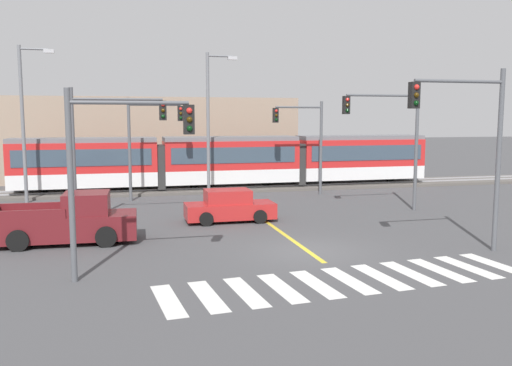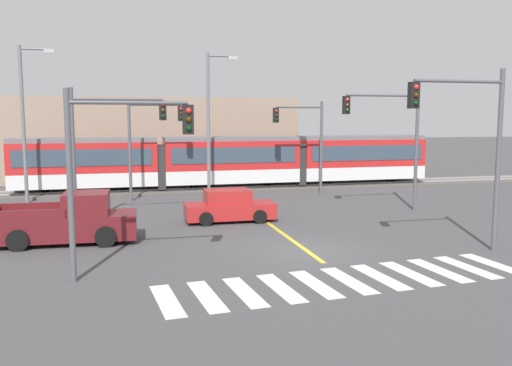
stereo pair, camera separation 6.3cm
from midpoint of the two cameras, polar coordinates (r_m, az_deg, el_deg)
ground_plane at (r=20.17m, az=5.54°, el=-7.17°), size 200.00×200.00×0.00m
track_bed at (r=36.93m, az=-3.62°, el=-0.57°), size 120.00×4.00×0.18m
rail_near at (r=36.21m, az=-3.41°, el=-0.49°), size 120.00×0.08×0.10m
rail_far at (r=37.61m, az=-3.82°, el=-0.22°), size 120.00×0.08×0.10m
light_rail_tram at (r=36.84m, az=-2.60°, el=2.48°), size 28.00×2.64×3.43m
crosswalk_stripe_0 at (r=15.09m, az=-9.23°, el=-12.11°), size 0.81×2.84×0.01m
crosswalk_stripe_1 at (r=15.31m, az=-5.08°, el=-11.77°), size 0.81×2.84×0.01m
crosswalk_stripe_2 at (r=15.60m, az=-1.08°, el=-11.38°), size 0.81×2.84×0.01m
crosswalk_stripe_3 at (r=15.96m, az=2.74°, el=-10.96°), size 0.81×2.84×0.01m
crosswalk_stripe_4 at (r=16.38m, az=6.37°, el=-10.51°), size 0.81×2.84×0.01m
crosswalk_stripe_5 at (r=16.87m, az=9.79°, el=-10.06°), size 0.81×2.84×0.01m
crosswalk_stripe_6 at (r=17.41m, az=13.01°, el=-9.59°), size 0.81×2.84×0.01m
crosswalk_stripe_7 at (r=18.01m, az=16.01°, el=-9.13°), size 0.81×2.84×0.01m
crosswalk_stripe_8 at (r=18.65m, az=18.80°, el=-8.68°), size 0.81×2.84×0.01m
crosswalk_stripe_9 at (r=19.33m, az=21.40°, el=-8.24°), size 0.81×2.84×0.01m
crosswalk_stripe_10 at (r=20.05m, az=23.81°, el=-7.82°), size 0.81×2.84×0.01m
lane_centre_line at (r=26.67m, az=0.53°, el=-3.65°), size 0.20×17.28×0.01m
sedan_crossing at (r=25.64m, az=-2.75°, el=-2.51°), size 4.21×1.93×1.52m
pickup_truck at (r=22.43m, az=-19.01°, el=-3.88°), size 5.47×2.39×1.98m
traffic_light_far_right at (r=34.18m, az=5.26°, el=5.22°), size 3.25×0.38×5.90m
traffic_light_far_left at (r=32.49m, az=-11.24°, el=5.15°), size 3.25×0.38×6.02m
traffic_light_near_left at (r=16.66m, az=-14.58°, el=2.98°), size 3.75×0.38×5.75m
traffic_light_mid_right at (r=28.88m, az=14.29°, el=5.52°), size 4.25×0.38×6.55m
traffic_light_mid_left at (r=25.48m, az=-15.48°, el=4.89°), size 4.25×0.38×6.22m
traffic_light_near_right at (r=20.75m, az=21.77°, el=4.88°), size 3.75×0.38×6.63m
street_lamp_west at (r=33.60m, az=-23.01°, el=6.57°), size 1.95×0.28×8.91m
street_lamp_centre at (r=33.79m, az=-4.72°, el=7.01°), size 1.93×0.28×8.82m
building_backdrop_far at (r=44.79m, az=-12.96°, el=4.61°), size 26.29×6.00×6.44m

